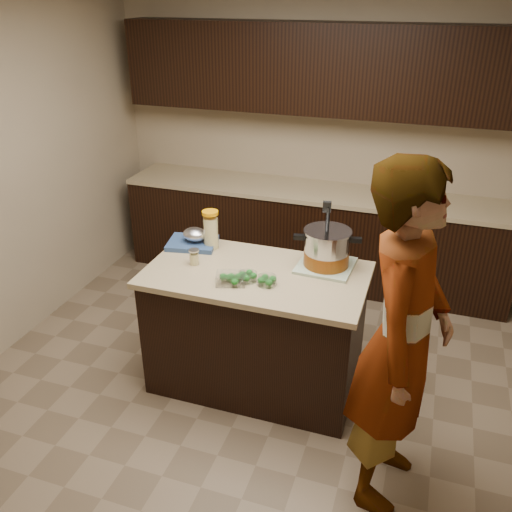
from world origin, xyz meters
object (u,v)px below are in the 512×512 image
at_px(island, 256,329).
at_px(lemonade_pitcher, 211,231).
at_px(stock_pot, 327,250).
at_px(person, 401,343).

xyz_separation_m(island, lemonade_pitcher, (-0.42, 0.25, 0.58)).
bearing_deg(lemonade_pitcher, island, -30.70).
bearing_deg(stock_pot, island, -163.39).
distance_m(island, stock_pot, 0.74).
bearing_deg(stock_pot, lemonade_pitcher, 166.76).
distance_m(island, lemonade_pitcher, 0.76).
height_order(island, lemonade_pitcher, lemonade_pitcher).
xyz_separation_m(lemonade_pitcher, person, (1.40, -0.86, -0.06)).
distance_m(stock_pot, person, 1.00).
bearing_deg(person, island, 65.40).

